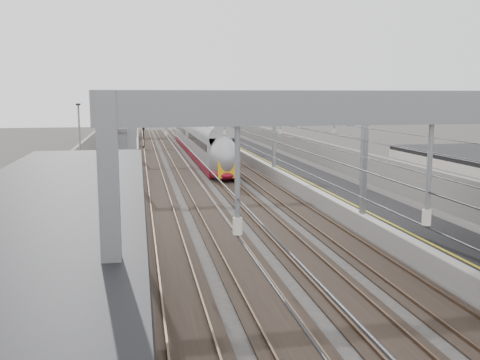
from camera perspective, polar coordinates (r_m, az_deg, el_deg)
name	(u,v)px	position (r m, az deg, el deg)	size (l,w,h in m)	color
platform_left	(117,172)	(50.98, -13.02, 0.81)	(4.00, 120.00, 1.00)	black
platform_right	(283,168)	(52.79, 4.61, 1.28)	(4.00, 120.00, 1.00)	black
tracks	(202,175)	(51.34, -4.04, 0.56)	(11.40, 140.00, 0.20)	black
overhead_line	(194,109)	(57.38, -4.89, 7.55)	(13.00, 140.00, 6.60)	gray
canopy_left	(0,257)	(9.04, -24.23, -7.48)	(4.40, 30.00, 4.24)	black
overbridge	(169,107)	(105.63, -7.61, 7.68)	(22.00, 2.20, 6.90)	gray
wall_left	(81,161)	(51.07, -16.65, 1.92)	(0.30, 120.00, 3.20)	gray
wall_right	(314,156)	(53.59, 7.93, 2.52)	(0.30, 120.00, 3.20)	gray
train	(199,141)	(67.05, -4.39, 4.19)	(2.55, 46.44, 4.04)	maroon
signal_green	(144,132)	(77.58, -10.25, 5.04)	(0.32, 0.32, 3.48)	black
signal_red_near	(203,132)	(76.62, -3.92, 5.11)	(0.32, 0.32, 3.48)	black
signal_red_far	(223,134)	(73.04, -1.83, 4.94)	(0.32, 0.32, 3.48)	black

